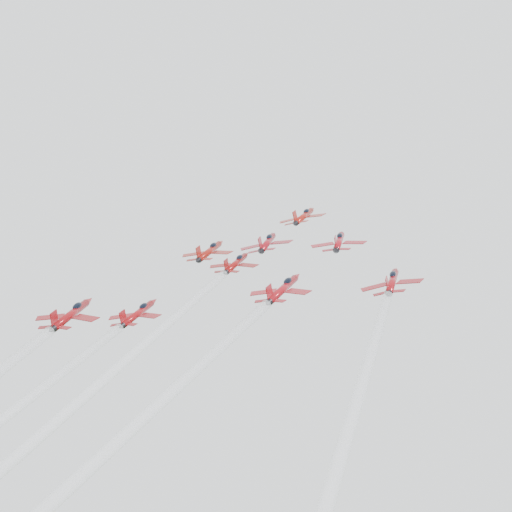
% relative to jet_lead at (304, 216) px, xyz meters
% --- Properties ---
extents(jet_lead, '(10.52, 13.48, 8.51)m').
position_rel_jet_lead_xyz_m(jet_lead, '(0.00, 0.00, 0.00)').
color(jet_lead, '#A1170F').
extents(jet_row2_left, '(10.23, 13.11, 8.27)m').
position_rel_jet_lead_xyz_m(jet_row2_left, '(-13.43, -19.56, -11.38)').
color(jet_row2_left, maroon).
extents(jet_row2_center, '(10.31, 13.21, 8.33)m').
position_rel_jet_lead_xyz_m(jet_row2_center, '(-2.55, -17.29, -10.06)').
color(jet_row2_center, maroon).
extents(jet_row2_right, '(9.95, 12.75, 8.04)m').
position_rel_jet_lead_xyz_m(jet_row2_right, '(11.87, -20.63, -12.00)').
color(jet_row2_right, '#A60F1A').
extents(jet_center, '(8.97, 84.74, 49.96)m').
position_rel_jet_lead_xyz_m(jet_center, '(-4.83, -65.70, -38.30)').
color(jet_center, maroon).
extents(jet_rear_right, '(9.68, 91.44, 53.92)m').
position_rel_jet_lead_xyz_m(jet_rear_right, '(7.77, -82.44, -48.04)').
color(jet_rear_right, '#A20F16').
extents(jet_rear_farright, '(8.90, 84.08, 49.58)m').
position_rel_jet_lead_xyz_m(jet_rear_farright, '(23.82, -79.18, -46.14)').
color(jet_rear_farright, '#9D0F15').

